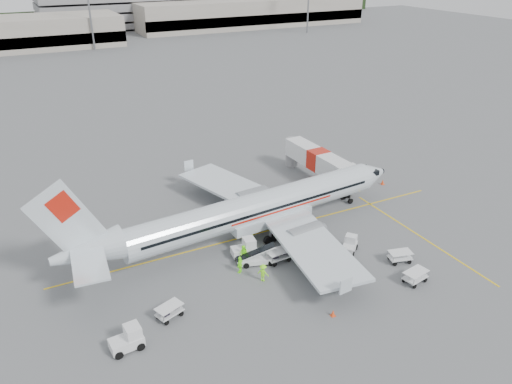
# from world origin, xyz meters

# --- Properties ---
(ground) EXTENTS (360.00, 360.00, 0.00)m
(ground) POSITION_xyz_m (0.00, 0.00, 0.00)
(ground) COLOR #56595B
(stripe_lead) EXTENTS (44.00, 0.20, 0.01)m
(stripe_lead) POSITION_xyz_m (0.00, 0.00, 0.01)
(stripe_lead) COLOR yellow
(stripe_lead) RESTS_ON ground
(stripe_cross) EXTENTS (0.20, 20.00, 0.01)m
(stripe_cross) POSITION_xyz_m (14.00, -8.00, 0.01)
(stripe_cross) COLOR yellow
(stripe_cross) RESTS_ON ground
(terminal_east) EXTENTS (90.00, 26.00, 10.00)m
(terminal_east) POSITION_xyz_m (70.00, 145.00, 5.00)
(terminal_east) COLOR gray
(terminal_east) RESTS_ON ground
(parking_garage) EXTENTS (62.00, 24.00, 14.00)m
(parking_garage) POSITION_xyz_m (25.00, 160.00, 7.00)
(parking_garage) COLOR slate
(parking_garage) RESTS_ON ground
(treeline) EXTENTS (300.00, 3.00, 6.00)m
(treeline) POSITION_xyz_m (0.00, 175.00, 3.00)
(treeline) COLOR black
(treeline) RESTS_ON ground
(mast_center) EXTENTS (3.20, 1.20, 22.00)m
(mast_center) POSITION_xyz_m (5.00, 118.00, 11.00)
(mast_center) COLOR slate
(mast_center) RESTS_ON ground
(mast_east) EXTENTS (3.20, 1.20, 22.00)m
(mast_east) POSITION_xyz_m (80.00, 118.00, 11.00)
(mast_east) COLOR slate
(mast_east) RESTS_ON ground
(aircraft) EXTENTS (40.44, 33.02, 10.45)m
(aircraft) POSITION_xyz_m (-0.73, -0.00, 5.23)
(aircraft) COLOR silver
(aircraft) RESTS_ON ground
(jet_bridge) EXTENTS (3.63, 16.01, 4.17)m
(jet_bridge) POSITION_xyz_m (12.07, 8.27, 2.09)
(jet_bridge) COLOR silver
(jet_bridge) RESTS_ON ground
(belt_loader) EXTENTS (4.71, 2.85, 2.40)m
(belt_loader) POSITION_xyz_m (-3.37, -4.90, 1.20)
(belt_loader) COLOR silver
(belt_loader) RESTS_ON ground
(tug_fore) EXTENTS (2.32, 2.19, 1.58)m
(tug_fore) POSITION_xyz_m (5.63, -7.20, 0.79)
(tug_fore) COLOR silver
(tug_fore) RESTS_ON ground
(tug_mid) EXTENTS (2.54, 1.66, 1.84)m
(tug_mid) POSITION_xyz_m (-3.98, -3.20, 0.92)
(tug_mid) COLOR silver
(tug_mid) RESTS_ON ground
(tug_aft) EXTENTS (2.55, 1.60, 1.89)m
(tug_aft) POSITION_xyz_m (-17.22, -10.56, 0.94)
(tug_aft) COLOR silver
(tug_aft) RESTS_ON ground
(cart_loaded_a) EXTENTS (2.38, 1.48, 1.20)m
(cart_loaded_a) POSITION_xyz_m (-1.44, -5.53, 0.60)
(cart_loaded_a) COLOR silver
(cart_loaded_a) RESTS_ON ground
(cart_loaded_b) EXTENTS (2.47, 1.94, 1.13)m
(cart_loaded_b) POSITION_xyz_m (-13.26, -8.59, 0.56)
(cart_loaded_b) COLOR silver
(cart_loaded_b) RESTS_ON ground
(cart_empty_a) EXTENTS (2.39, 1.75, 1.12)m
(cart_empty_a) POSITION_xyz_m (8.81, -10.88, 0.56)
(cart_empty_a) COLOR silver
(cart_empty_a) RESTS_ON ground
(cart_empty_b) EXTENTS (2.42, 1.68, 1.16)m
(cart_empty_b) POSITION_xyz_m (7.81, -14.01, 0.58)
(cart_empty_b) COLOR silver
(cart_empty_b) RESTS_ON ground
(cone_nose) EXTENTS (0.43, 0.43, 0.71)m
(cone_nose) POSITION_xyz_m (18.92, 3.64, 0.35)
(cone_nose) COLOR #F24718
(cone_nose) RESTS_ON ground
(cone_port) EXTENTS (0.34, 0.34, 0.55)m
(cone_port) POSITION_xyz_m (0.65, 15.22, 0.27)
(cone_port) COLOR #F24718
(cone_port) RESTS_ON ground
(cone_stbd) EXTENTS (0.38, 0.38, 0.62)m
(cone_stbd) POSITION_xyz_m (-1.38, -14.47, 0.31)
(cone_stbd) COLOR #F24718
(cone_stbd) RESTS_ON ground
(crew_a) EXTENTS (0.69, 0.50, 1.73)m
(crew_a) POSITION_xyz_m (-2.39, -1.50, 0.87)
(crew_a) COLOR #81F41A
(crew_a) RESTS_ON ground
(crew_b) EXTENTS (0.99, 1.06, 1.75)m
(crew_b) POSITION_xyz_m (-4.41, -4.09, 0.88)
(crew_b) COLOR #81F41A
(crew_b) RESTS_ON ground
(crew_c) EXTENTS (1.15, 1.25, 1.69)m
(crew_c) POSITION_xyz_m (-4.20, -7.61, 0.85)
(crew_c) COLOR #81F41A
(crew_c) RESTS_ON ground
(crew_d) EXTENTS (1.03, 0.96, 1.70)m
(crew_d) POSITION_xyz_m (-5.48, -5.53, 0.85)
(crew_d) COLOR #81F41A
(crew_d) RESTS_ON ground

